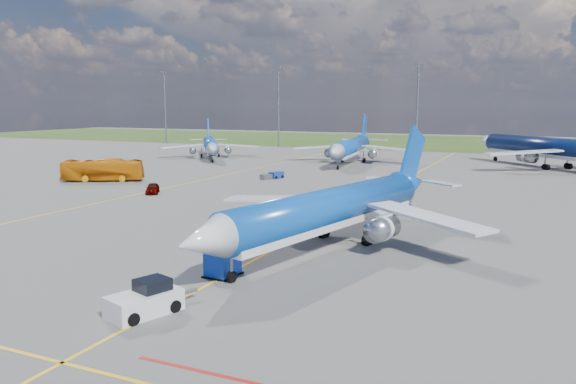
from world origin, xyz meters
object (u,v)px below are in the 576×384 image
at_px(service_car_b, 384,202).
at_px(main_airliner, 330,247).
at_px(bg_jet_nw, 211,158).
at_px(bg_jet_n, 545,168).
at_px(service_car_c, 400,207).
at_px(service_car_a, 153,188).
at_px(apron_bus, 103,170).
at_px(bg_jet_nnw, 351,163).
at_px(baggage_tug_c, 273,176).
at_px(pushback_tug, 146,300).
at_px(uld_container, 223,263).

bearing_deg(service_car_b, main_airliner, -159.02).
xyz_separation_m(bg_jet_nw, bg_jet_n, (70.32, 9.37, 0.00)).
distance_m(bg_jet_nw, service_car_c, 72.74).
bearing_deg(service_car_a, service_car_c, -32.15).
distance_m(apron_bus, service_car_c, 50.14).
bearing_deg(bg_jet_nnw, service_car_b, -74.26).
bearing_deg(baggage_tug_c, service_car_b, -19.55).
distance_m(bg_jet_n, pushback_tug, 96.60).
bearing_deg(service_car_b, bg_jet_n, 0.70).
distance_m(service_car_a, service_car_c, 34.47).
bearing_deg(main_airliner, bg_jet_nw, 142.07).
xyz_separation_m(bg_jet_n, service_car_a, (-49.74, -57.16, 0.71)).
distance_m(pushback_tug, baggage_tug_c, 61.30).
bearing_deg(uld_container, baggage_tug_c, 117.23).
relative_size(pushback_tug, apron_bus, 0.47).
height_order(service_car_a, service_car_b, service_car_a).
xyz_separation_m(pushback_tug, service_car_b, (3.69, 40.09, -0.20)).
relative_size(main_airliner, service_car_c, 9.58).
distance_m(main_airliner, pushback_tug, 19.74).
bearing_deg(apron_bus, main_airliner, -145.09).
bearing_deg(main_airliner, bg_jet_n, 90.16).
distance_m(service_car_a, baggage_tug_c, 22.59).
relative_size(apron_bus, baggage_tug_c, 2.64).
bearing_deg(main_airliner, uld_container, -97.75).
height_order(bg_jet_n, apron_bus, bg_jet_n).
bearing_deg(apron_bus, baggage_tug_c, -86.98).
bearing_deg(bg_jet_nnw, uld_container, -85.25).
xyz_separation_m(service_car_b, service_car_c, (2.57, -2.84, -0.05)).
relative_size(service_car_b, service_car_c, 1.13).
bearing_deg(service_car_c, apron_bus, -174.27).
distance_m(bg_jet_nw, baggage_tug_c, 39.44).
relative_size(apron_bus, service_car_b, 2.88).
xyz_separation_m(bg_jet_nnw, service_car_a, (-12.45, -50.07, 0.71)).
height_order(service_car_c, baggage_tug_c, service_car_c).
relative_size(bg_jet_n, service_car_c, 11.16).
relative_size(bg_jet_nw, pushback_tug, 5.41).
distance_m(bg_jet_nnw, main_airliner, 70.79).
height_order(bg_jet_n, service_car_b, bg_jet_n).
height_order(bg_jet_nnw, service_car_c, bg_jet_nnw).
height_order(bg_jet_n, pushback_tug, bg_jet_n).
xyz_separation_m(bg_jet_nw, service_car_b, (52.48, -44.71, 0.61)).
xyz_separation_m(bg_jet_nnw, apron_bus, (-27.66, -43.11, 1.77)).
bearing_deg(bg_jet_nw, main_airliner, -85.07).
height_order(pushback_tug, service_car_c, pushback_tug).
distance_m(bg_jet_n, service_car_a, 75.78).
xyz_separation_m(bg_jet_nw, uld_container, (49.06, -76.55, 0.89)).
height_order(main_airliner, apron_bus, main_airliner).
bearing_deg(uld_container, service_car_b, 89.06).
xyz_separation_m(pushback_tug, baggage_tug_c, (-19.87, 57.99, -0.32)).
relative_size(service_car_a, service_car_c, 1.08).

